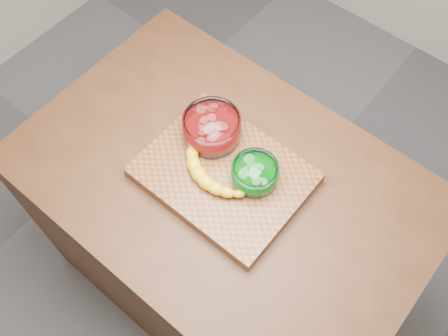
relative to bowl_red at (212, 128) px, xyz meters
The scene contains 6 objects.
ground 0.99m from the bowl_red, 34.45° to the right, with size 3.50×3.50×0.00m, color #5C5C60.
counter 0.54m from the bowl_red, 34.45° to the right, with size 1.20×0.80×0.90m, color #482815.
cutting_board 0.14m from the bowl_red, 34.45° to the right, with size 0.45×0.35×0.04m, color brown.
bowl_red is the anchor object (origin of this frame).
bowl_green 0.19m from the bowl_red, 10.89° to the right, with size 0.13×0.13×0.06m.
banana 0.12m from the bowl_red, 47.00° to the right, with size 0.27×0.16×0.04m, color gold, non-canonical shape.
Camera 1 is at (0.43, -0.53, 2.16)m, focal length 40.00 mm.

